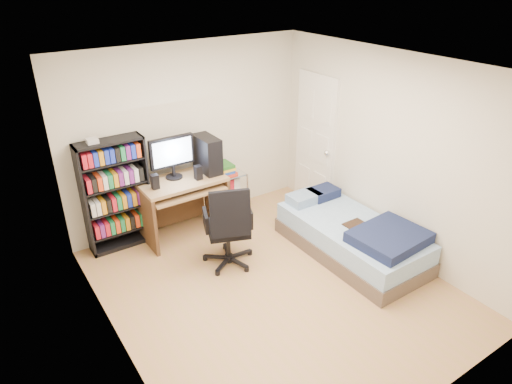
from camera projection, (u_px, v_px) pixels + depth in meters
room at (275, 190)px, 4.73m from camera, size 3.58×4.08×2.58m
media_shelf at (116, 194)px, 5.75m from camera, size 0.83×0.28×1.53m
computer_desk at (188, 181)px, 6.08m from camera, size 1.11×0.64×1.39m
office_chair at (229, 240)px, 5.54m from camera, size 0.84×0.84×1.09m
wire_cart at (225, 183)px, 6.47m from camera, size 0.54×0.39×0.87m
bed at (353, 237)px, 5.80m from camera, size 0.98×1.96×0.56m
door at (315, 142)px, 6.70m from camera, size 0.12×0.80×2.00m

